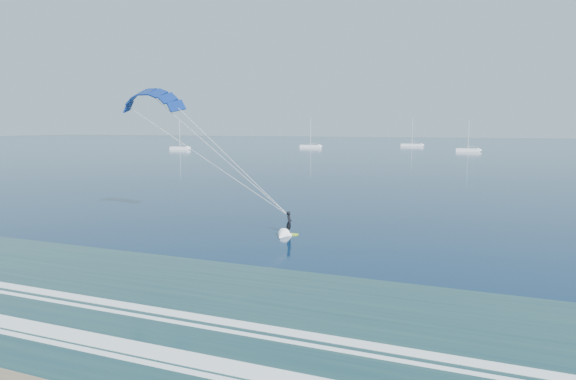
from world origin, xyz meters
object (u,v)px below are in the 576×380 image
(sailboat_2, at_px, (412,145))
(sailboat_1, at_px, (311,146))
(kitesurfer_rig, at_px, (213,149))
(sailboat_0, at_px, (180,148))
(sailboat_3, at_px, (468,150))

(sailboat_2, bearing_deg, sailboat_1, -139.13)
(sailboat_1, height_order, sailboat_2, sailboat_2)
(kitesurfer_rig, relative_size, sailboat_0, 1.51)
(kitesurfer_rig, relative_size, sailboat_2, 1.30)
(kitesurfer_rig, relative_size, sailboat_1, 1.37)
(sailboat_0, xyz_separation_m, sailboat_1, (41.96, 38.93, 0.01))
(sailboat_2, relative_size, sailboat_3, 1.16)
(sailboat_0, distance_m, sailboat_2, 108.66)
(sailboat_2, xyz_separation_m, sailboat_3, (27.76, -45.62, -0.01))
(sailboat_0, bearing_deg, kitesurfer_rig, -54.66)
(kitesurfer_rig, distance_m, sailboat_0, 166.95)
(sailboat_0, height_order, sailboat_2, sailboat_2)
(sailboat_3, bearing_deg, kitesurfer_rig, -94.25)
(sailboat_1, xyz_separation_m, sailboat_3, (66.66, -11.96, -0.01))
(sailboat_1, distance_m, sailboat_3, 67.72)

